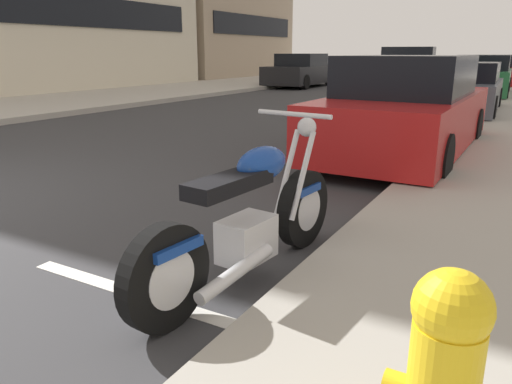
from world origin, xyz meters
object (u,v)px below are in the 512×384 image
at_px(parked_car_mid_block, 460,90).
at_px(parked_car_second_in_row, 491,72).
at_px(parked_motorcycle, 249,221).
at_px(fire_hydrant, 443,379).
at_px(parked_car_near_corner, 406,111).
at_px(parked_car_across_street, 482,77).
at_px(parked_car_far_down_curb, 504,69).
at_px(crossing_truck, 408,60).
at_px(car_opposite_curb, 301,71).

xyz_separation_m(parked_car_mid_block, parked_car_second_in_row, (11.71, 0.25, 0.06)).
distance_m(parked_motorcycle, parked_car_second_in_row, 22.19).
xyz_separation_m(parked_motorcycle, fire_hydrant, (-1.28, -1.46, 0.13)).
relative_size(parked_motorcycle, parked_car_second_in_row, 0.47).
xyz_separation_m(parked_car_near_corner, parked_car_second_in_row, (17.42, 0.26, -0.01)).
bearing_deg(parked_car_across_street, parked_car_mid_block, 178.27).
distance_m(parked_car_near_corner, parked_car_far_down_curb, 22.53).
distance_m(parked_car_near_corner, fire_hydrant, 6.24).
bearing_deg(parked_car_far_down_curb, parked_car_second_in_row, 178.22).
xyz_separation_m(parked_car_far_down_curb, crossing_truck, (7.34, 6.78, 0.31)).
bearing_deg(car_opposite_curb, crossing_truck, 175.13).
bearing_deg(car_opposite_curb, parked_motorcycle, 22.03).
relative_size(parked_car_near_corner, fire_hydrant, 5.81).
relative_size(parked_car_across_street, crossing_truck, 0.90).
relative_size(parked_car_near_corner, car_opposite_curb, 1.00).
bearing_deg(fire_hydrant, parked_motorcycle, 48.67).
height_order(parked_motorcycle, fire_hydrant, parked_motorcycle).
distance_m(parked_motorcycle, parked_car_near_corner, 4.78).
height_order(parked_motorcycle, car_opposite_curb, car_opposite_curb).
distance_m(parked_motorcycle, crossing_truck, 35.33).
height_order(parked_car_across_street, car_opposite_curb, car_opposite_curb).
height_order(parked_car_near_corner, parked_car_across_street, parked_car_near_corner).
height_order(car_opposite_curb, fire_hydrant, car_opposite_curb).
distance_m(parked_car_across_street, car_opposite_curb, 7.96).
height_order(parked_car_near_corner, parked_car_mid_block, parked_car_near_corner).
distance_m(parked_car_far_down_curb, crossing_truck, 10.00).
height_order(parked_car_mid_block, parked_car_across_street, parked_car_across_street).
xyz_separation_m(parked_car_mid_block, parked_car_far_down_curb, (16.82, 0.04, 0.05)).
height_order(parked_motorcycle, crossing_truck, crossing_truck).
relative_size(parked_car_near_corner, parked_car_across_street, 1.00).
xyz_separation_m(parked_car_across_street, crossing_truck, (18.49, 6.78, 0.29)).
distance_m(parked_motorcycle, fire_hydrant, 1.95).
bearing_deg(crossing_truck, fire_hydrant, 99.83).
xyz_separation_m(car_opposite_curb, fire_hydrant, (-19.27, -9.32, -0.13)).
height_order(parked_car_near_corner, car_opposite_curb, parked_car_near_corner).
relative_size(parked_car_across_street, parked_car_second_in_row, 0.98).
relative_size(parked_motorcycle, parked_car_mid_block, 0.53).
relative_size(parked_car_across_street, car_opposite_curb, 1.00).
bearing_deg(parked_car_mid_block, parked_car_far_down_curb, -1.54).
distance_m(parked_car_across_street, fire_hydrant, 17.50).
height_order(parked_car_across_street, parked_car_far_down_curb, parked_car_across_street).
distance_m(parked_car_mid_block, car_opposite_curb, 10.82).
distance_m(parked_car_mid_block, fire_hydrant, 11.86).
distance_m(crossing_truck, car_opposite_curb, 16.69).
bearing_deg(crossing_truck, parked_car_second_in_row, 114.57).
xyz_separation_m(parked_car_second_in_row, crossing_truck, (12.45, 6.57, 0.30)).
distance_m(parked_car_far_down_curb, fire_hydrant, 28.63).
bearing_deg(parked_car_across_street, parked_car_far_down_curb, -2.17).
distance_m(parked_car_near_corner, parked_car_across_street, 11.38).
xyz_separation_m(parked_car_near_corner, crossing_truck, (29.87, 6.83, 0.29)).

